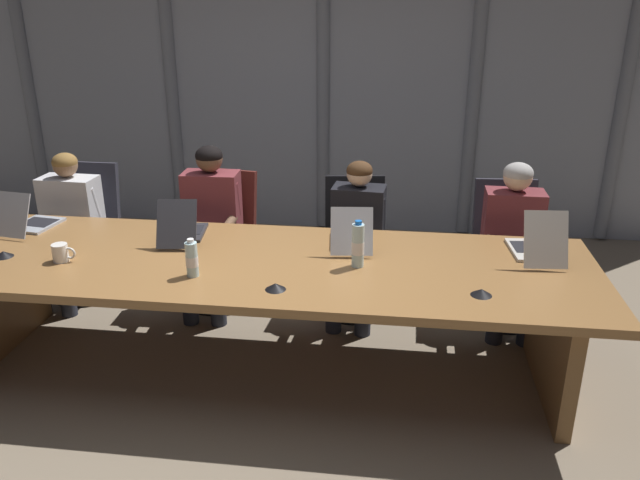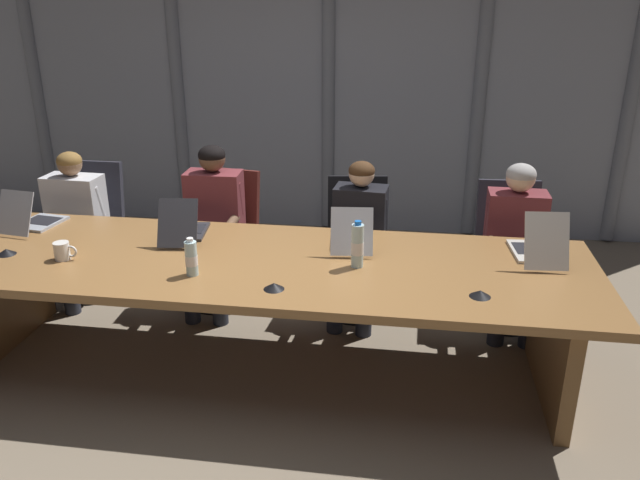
{
  "view_description": "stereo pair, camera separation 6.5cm",
  "coord_description": "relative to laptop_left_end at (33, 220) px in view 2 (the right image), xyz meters",
  "views": [
    {
      "loc": [
        0.79,
        -3.27,
        2.17
      ],
      "look_at": [
        0.35,
        0.11,
        0.83
      ],
      "focal_mm": 35.38,
      "sensor_mm": 36.0,
      "label": 1
    },
    {
      "loc": [
        0.85,
        -3.26,
        2.17
      ],
      "look_at": [
        0.35,
        0.11,
        0.83
      ],
      "focal_mm": 35.38,
      "sensor_mm": 36.0,
      "label": 2
    }
  ],
  "objects": [
    {
      "name": "conference_mic_right_side",
      "position": [
        2.82,
        -0.61,
        -0.04
      ],
      "size": [
        0.11,
        0.11,
        0.03
      ],
      "primitive_type": "cone",
      "color": "black",
      "rests_on": "conference_table"
    },
    {
      "name": "ground_plane",
      "position": [
        1.58,
        -0.31,
        -0.78
      ],
      "size": [
        13.87,
        13.87,
        0.0
      ],
      "primitive_type": "plane",
      "color": "#7F705B"
    },
    {
      "name": "office_chair_left_end",
      "position": [
        0.02,
        0.65,
        -0.43
      ],
      "size": [
        0.6,
        0.6,
        0.96
      ],
      "rotation": [
        0.0,
        0.0,
        -1.58
      ],
      "color": "#2D2D38",
      "rests_on": "ground_plane"
    },
    {
      "name": "water_bottle_primary",
      "position": [
        1.28,
        -0.56,
        0.04
      ],
      "size": [
        0.07,
        0.07,
        0.22
      ],
      "color": "silver",
      "rests_on": "conference_table"
    },
    {
      "name": "laptop_left_end",
      "position": [
        0.0,
        0.0,
        0.0
      ],
      "size": [
        0.29,
        0.45,
        0.28
      ],
      "rotation": [
        0.0,
        0.0,
        1.44
      ],
      "color": "#A8ADB7",
      "rests_on": "conference_table"
    },
    {
      "name": "office_chair_left_mid",
      "position": [
        1.08,
        0.65,
        -0.43
      ],
      "size": [
        0.6,
        0.61,
        0.95
      ],
      "rotation": [
        0.0,
        0.0,
        -1.74
      ],
      "color": "#511E19",
      "rests_on": "ground_plane"
    },
    {
      "name": "person_right_mid",
      "position": [
        3.15,
        0.49,
        -0.14
      ],
      "size": [
        0.4,
        0.55,
        1.13
      ],
      "rotation": [
        0.0,
        0.0,
        -1.58
      ],
      "color": "brown",
      "rests_on": "ground_plane"
    },
    {
      "name": "laptop_center",
      "position": [
        2.1,
        -0.02,
        0.0
      ],
      "size": [
        0.29,
        0.43,
        0.28
      ],
      "rotation": [
        0.0,
        0.0,
        1.67
      ],
      "color": "#BCBCC1",
      "rests_on": "conference_table"
    },
    {
      "name": "office_chair_right_mid",
      "position": [
        3.14,
        0.65,
        -0.43
      ],
      "size": [
        0.6,
        0.6,
        0.94
      ],
      "rotation": [
        0.0,
        0.0,
        -1.52
      ],
      "color": "#2D2D38",
      "rests_on": "ground_plane"
    },
    {
      "name": "laptop_left_mid",
      "position": [
        1.05,
        -0.02,
        0.0
      ],
      "size": [
        0.3,
        0.49,
        0.28
      ],
      "rotation": [
        0.0,
        0.0,
        1.7
      ],
      "color": "#2D2D33",
      "rests_on": "conference_table"
    },
    {
      "name": "person_left_mid",
      "position": [
        1.06,
        0.49,
        -0.12
      ],
      "size": [
        0.41,
        0.56,
        1.18
      ],
      "rotation": [
        0.0,
        0.0,
        -1.53
      ],
      "color": "brown",
      "rests_on": "ground_plane"
    },
    {
      "name": "laptop_right_mid",
      "position": [
        3.18,
        -0.05,
        0.01
      ],
      "size": [
        0.28,
        0.49,
        0.32
      ],
      "rotation": [
        0.0,
        0.0,
        1.66
      ],
      "color": "beige",
      "rests_on": "conference_table"
    },
    {
      "name": "coffee_mug_near",
      "position": [
        0.47,
        -0.47,
        -0.0
      ],
      "size": [
        0.14,
        0.09,
        0.1
      ],
      "color": "white",
      "rests_on": "conference_table"
    },
    {
      "name": "water_bottle_secondary",
      "position": [
        2.16,
        -0.32,
        0.07
      ],
      "size": [
        0.07,
        0.07,
        0.27
      ],
      "color": "silver",
      "rests_on": "conference_table"
    },
    {
      "name": "conference_mic_left_side",
      "position": [
        0.1,
        -0.45,
        -0.04
      ],
      "size": [
        0.11,
        0.11,
        0.03
      ],
      "primitive_type": "cone",
      "color": "black",
      "rests_on": "conference_table"
    },
    {
      "name": "office_chair_center",
      "position": [
        2.08,
        0.65,
        -0.44
      ],
      "size": [
        0.6,
        0.6,
        0.93
      ],
      "rotation": [
        0.0,
        0.0,
        -1.43
      ],
      "color": "black",
      "rests_on": "ground_plane"
    },
    {
      "name": "conference_table",
      "position": [
        1.58,
        -0.31,
        -0.19
      ],
      "size": [
        3.88,
        1.17,
        0.73
      ],
      "color": "olive",
      "rests_on": "ground_plane"
    },
    {
      "name": "conference_mic_middle",
      "position": [
        1.76,
        -0.68,
        -0.04
      ],
      "size": [
        0.11,
        0.11,
        0.03
      ],
      "primitive_type": "cone",
      "color": "black",
      "rests_on": "conference_table"
    },
    {
      "name": "person_center",
      "position": [
        2.1,
        0.48,
        -0.16
      ],
      "size": [
        0.4,
        0.57,
        1.11
      ],
      "rotation": [
        0.0,
        0.0,
        -1.65
      ],
      "color": "black",
      "rests_on": "ground_plane"
    },
    {
      "name": "curtain_backdrop",
      "position": [
        1.58,
        2.3,
        0.55
      ],
      "size": [
        6.93,
        0.17,
        2.68
      ],
      "color": "gray",
      "rests_on": "ground_plane"
    },
    {
      "name": "person_left_end",
      "position": [
        -0.03,
        0.49,
        -0.16
      ],
      "size": [
        0.43,
        0.56,
        1.1
      ],
      "rotation": [
        0.0,
        0.0,
        -1.61
      ],
      "color": "silver",
      "rests_on": "ground_plane"
    }
  ]
}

